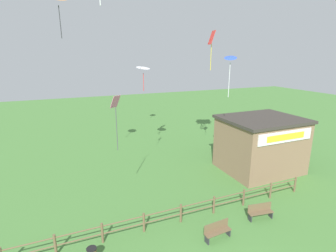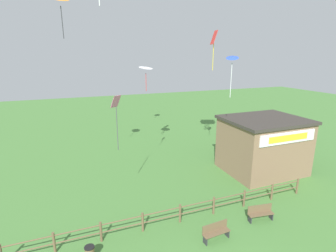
{
  "view_description": "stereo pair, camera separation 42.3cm",
  "coord_description": "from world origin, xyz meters",
  "px_view_note": "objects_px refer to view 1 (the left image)",
  "views": [
    {
      "loc": [
        -6.13,
        -6.23,
        9.83
      ],
      "look_at": [
        0.0,
        8.29,
        5.57
      ],
      "focal_mm": 28.0,
      "sensor_mm": 36.0,
      "label": 1
    },
    {
      "loc": [
        -5.74,
        -6.38,
        9.83
      ],
      "look_at": [
        0.0,
        8.29,
        5.57
      ],
      "focal_mm": 28.0,
      "sensor_mm": 36.0,
      "label": 2
    }
  ],
  "objects_px": {
    "kite_blue_delta": "(230,60)",
    "kite_pink_diamond": "(116,113)",
    "seaside_building": "(260,144)",
    "park_bench_by_building": "(260,211)",
    "kite_red_diamond": "(212,42)",
    "park_bench_near_fence": "(217,230)",
    "kite_white_delta": "(143,68)"
  },
  "relations": [
    {
      "from": "kite_blue_delta",
      "to": "kite_pink_diamond",
      "type": "xyz_separation_m",
      "value": [
        -8.75,
        -0.33,
        -3.22
      ]
    },
    {
      "from": "seaside_building",
      "to": "kite_pink_diamond",
      "type": "bearing_deg",
      "value": -177.8
    },
    {
      "from": "park_bench_by_building",
      "to": "kite_red_diamond",
      "type": "height_order",
      "value": "kite_red_diamond"
    },
    {
      "from": "park_bench_near_fence",
      "to": "kite_pink_diamond",
      "type": "xyz_separation_m",
      "value": [
        -4.06,
        5.88,
        5.78
      ]
    },
    {
      "from": "park_bench_near_fence",
      "to": "kite_pink_diamond",
      "type": "relative_size",
      "value": 0.45
    },
    {
      "from": "seaside_building",
      "to": "kite_blue_delta",
      "type": "height_order",
      "value": "kite_blue_delta"
    },
    {
      "from": "kite_red_diamond",
      "to": "kite_pink_diamond",
      "type": "bearing_deg",
      "value": -163.57
    },
    {
      "from": "park_bench_near_fence",
      "to": "kite_white_delta",
      "type": "relative_size",
      "value": 0.71
    },
    {
      "from": "park_bench_near_fence",
      "to": "kite_blue_delta",
      "type": "height_order",
      "value": "kite_blue_delta"
    },
    {
      "from": "park_bench_by_building",
      "to": "kite_pink_diamond",
      "type": "xyz_separation_m",
      "value": [
        -7.53,
        5.35,
        5.78
      ]
    },
    {
      "from": "kite_white_delta",
      "to": "kite_pink_diamond",
      "type": "relative_size",
      "value": 0.63
    },
    {
      "from": "park_bench_near_fence",
      "to": "kite_blue_delta",
      "type": "xyz_separation_m",
      "value": [
        4.7,
        6.21,
        9.0
      ]
    },
    {
      "from": "park_bench_by_building",
      "to": "kite_pink_diamond",
      "type": "bearing_deg",
      "value": 144.6
    },
    {
      "from": "park_bench_near_fence",
      "to": "kite_pink_diamond",
      "type": "bearing_deg",
      "value": 124.58
    },
    {
      "from": "kite_blue_delta",
      "to": "kite_pink_diamond",
      "type": "distance_m",
      "value": 9.33
    },
    {
      "from": "kite_blue_delta",
      "to": "park_bench_near_fence",
      "type": "bearing_deg",
      "value": -127.09
    },
    {
      "from": "park_bench_by_building",
      "to": "kite_pink_diamond",
      "type": "relative_size",
      "value": 0.45
    },
    {
      "from": "seaside_building",
      "to": "kite_blue_delta",
      "type": "bearing_deg",
      "value": -177.7
    },
    {
      "from": "park_bench_by_building",
      "to": "kite_red_diamond",
      "type": "xyz_separation_m",
      "value": [
        0.87,
        7.83,
        10.34
      ]
    },
    {
      "from": "park_bench_near_fence",
      "to": "kite_white_delta",
      "type": "height_order",
      "value": "kite_white_delta"
    },
    {
      "from": "park_bench_near_fence",
      "to": "kite_red_diamond",
      "type": "relative_size",
      "value": 0.53
    },
    {
      "from": "kite_red_diamond",
      "to": "kite_blue_delta",
      "type": "height_order",
      "value": "kite_red_diamond"
    },
    {
      "from": "park_bench_near_fence",
      "to": "park_bench_by_building",
      "type": "relative_size",
      "value": 0.99
    },
    {
      "from": "park_bench_near_fence",
      "to": "kite_blue_delta",
      "type": "distance_m",
      "value": 11.9
    },
    {
      "from": "seaside_building",
      "to": "kite_blue_delta",
      "type": "xyz_separation_m",
      "value": [
        -3.77,
        -0.15,
        7.14
      ]
    },
    {
      "from": "kite_pink_diamond",
      "to": "kite_white_delta",
      "type": "bearing_deg",
      "value": 59.43
    },
    {
      "from": "kite_white_delta",
      "to": "kite_red_diamond",
      "type": "xyz_separation_m",
      "value": [
        4.33,
        -4.42,
        2.11
      ]
    },
    {
      "from": "kite_blue_delta",
      "to": "kite_white_delta",
      "type": "bearing_deg",
      "value": 125.48
    },
    {
      "from": "park_bench_by_building",
      "to": "kite_pink_diamond",
      "type": "height_order",
      "value": "kite_pink_diamond"
    },
    {
      "from": "park_bench_near_fence",
      "to": "seaside_building",
      "type": "bearing_deg",
      "value": 36.94
    },
    {
      "from": "seaside_building",
      "to": "kite_white_delta",
      "type": "distance_m",
      "value": 12.37
    },
    {
      "from": "kite_red_diamond",
      "to": "park_bench_by_building",
      "type": "bearing_deg",
      "value": -96.34
    }
  ]
}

